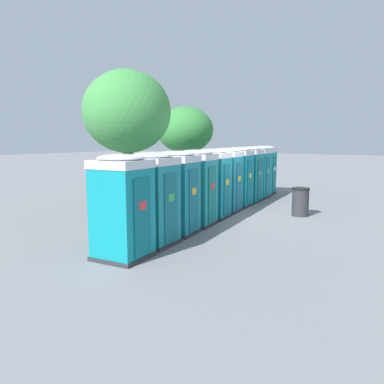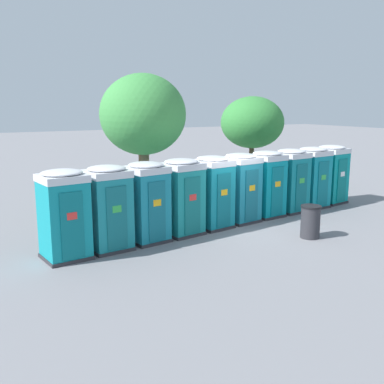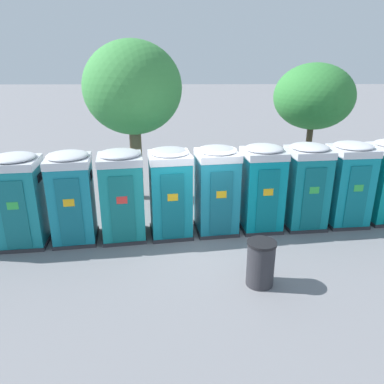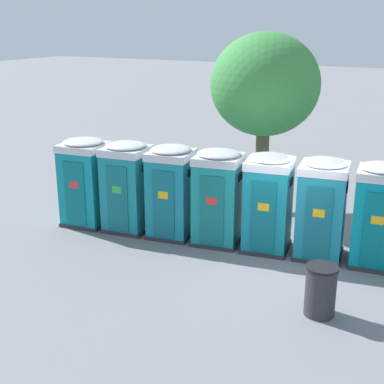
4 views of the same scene
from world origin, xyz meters
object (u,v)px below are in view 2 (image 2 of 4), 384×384
(portapotty_3, at_px, (182,197))
(portapotty_4, at_px, (213,192))
(portapotty_5, at_px, (241,187))
(portapotty_8, at_px, (312,177))
(street_tree_1, at_px, (252,123))
(portapotty_1, at_px, (108,208))
(portapotty_9, at_px, (331,174))
(portapotty_2, at_px, (147,202))
(portapotty_7, at_px, (291,180))
(trash_can, at_px, (310,222))
(portapotty_0, at_px, (64,214))
(street_tree_0, at_px, (143,115))
(portapotty_6, at_px, (266,184))

(portapotty_3, xyz_separation_m, portapotty_4, (1.33, 0.19, 0.00))
(portapotty_5, bearing_deg, portapotty_8, 6.80)
(portapotty_5, bearing_deg, street_tree_1, 49.89)
(portapotty_1, bearing_deg, street_tree_1, 30.92)
(street_tree_1, bearing_deg, portapotty_9, -74.62)
(portapotty_4, bearing_deg, street_tree_1, 43.11)
(portapotty_5, xyz_separation_m, portapotty_8, (3.99, 0.48, -0.00))
(portapotty_2, distance_m, portapotty_4, 2.68)
(portapotty_7, xyz_separation_m, trash_can, (-1.87, -3.12, -0.74))
(portapotty_0, xyz_separation_m, portapotty_3, (3.98, 0.53, 0.00))
(portapotty_7, relative_size, street_tree_1, 0.55)
(portapotty_0, bearing_deg, portapotty_7, 7.52)
(portapotty_4, distance_m, trash_can, 3.44)
(portapotty_4, bearing_deg, portapotty_9, 7.79)
(portapotty_1, height_order, portapotty_8, same)
(portapotty_9, bearing_deg, portapotty_8, -169.94)
(portapotty_0, distance_m, portapotty_4, 5.36)
(portapotty_2, xyz_separation_m, portapotty_7, (6.64, 0.86, -0.00))
(portapotty_3, relative_size, street_tree_0, 0.47)
(street_tree_0, bearing_deg, portapotty_1, -127.46)
(portapotty_7, bearing_deg, portapotty_3, -172.57)
(portapotty_7, bearing_deg, portapotty_5, -173.36)
(portapotty_6, bearing_deg, portapotty_1, -172.20)
(portapotty_2, distance_m, portapotty_3, 1.34)
(portapotty_1, height_order, portapotty_5, same)
(portapotty_4, height_order, portapotty_9, same)
(portapotty_1, xyz_separation_m, street_tree_1, (9.46, 5.67, 2.09))
(portapotty_8, xyz_separation_m, street_tree_0, (-6.63, 2.27, 2.58))
(portapotty_6, distance_m, portapotty_7, 1.34)
(portapotty_4, xyz_separation_m, street_tree_0, (-1.31, 2.95, 2.58))
(portapotty_2, height_order, portapotty_4, same)
(portapotty_4, bearing_deg, portapotty_8, 7.22)
(portapotty_9, bearing_deg, street_tree_1, 105.38)
(portapotty_0, height_order, street_tree_0, street_tree_0)
(portapotty_4, distance_m, portapotty_8, 5.36)
(portapotty_2, relative_size, portapotty_5, 1.00)
(portapotty_9, relative_size, street_tree_0, 0.47)
(trash_can, bearing_deg, street_tree_0, 121.66)
(portapotty_6, relative_size, portapotty_8, 1.00)
(portapotty_9, height_order, street_tree_0, street_tree_0)
(portapotty_9, height_order, street_tree_1, street_tree_1)
(portapotty_0, bearing_deg, portapotty_9, 7.76)
(street_tree_0, bearing_deg, portapotty_3, -90.28)
(portapotty_1, relative_size, street_tree_0, 0.47)
(portapotty_5, distance_m, portapotty_7, 2.68)
(portapotty_1, bearing_deg, portapotty_3, 7.58)
(portapotty_3, distance_m, street_tree_1, 8.88)
(portapotty_6, relative_size, portapotty_9, 1.00)
(portapotty_7, xyz_separation_m, street_tree_1, (1.49, 4.62, 2.09))
(portapotty_2, height_order, portapotty_7, same)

